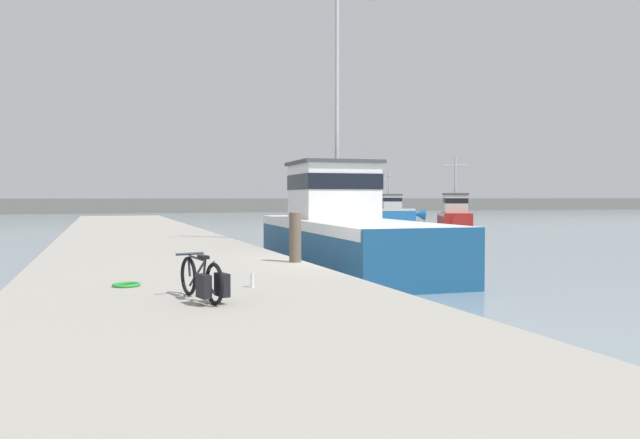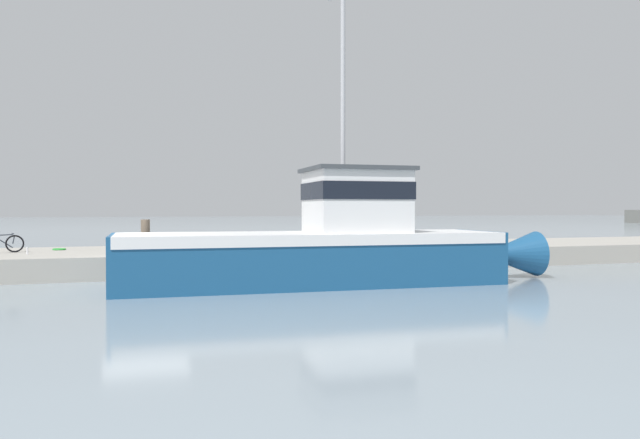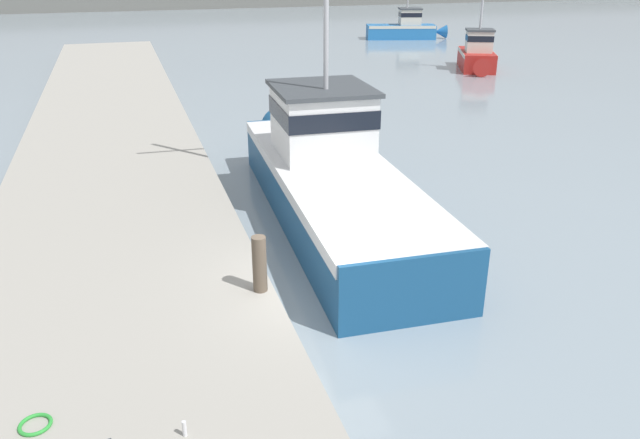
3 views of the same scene
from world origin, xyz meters
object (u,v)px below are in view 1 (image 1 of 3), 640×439
at_px(mooring_post, 295,237).
at_px(boat_orange_near, 388,211).
at_px(boat_red_outer, 455,216).
at_px(bicycle_touring, 205,281).
at_px(water_bottle_on_curb, 252,280).
at_px(fishing_boat_main, 340,229).

bearing_deg(mooring_post, boat_orange_near, 61.73).
bearing_deg(boat_red_outer, bicycle_touring, 76.63).
relative_size(bicycle_touring, water_bottle_on_curb, 6.55).
xyz_separation_m(bicycle_touring, water_bottle_on_curb, (0.98, 1.18, -0.19)).
distance_m(bicycle_touring, mooring_post, 5.66).
height_order(boat_orange_near, boat_red_outer, boat_red_outer).
relative_size(mooring_post, water_bottle_on_curb, 4.78).
distance_m(boat_red_outer, bicycle_touring, 37.60).
distance_m(fishing_boat_main, mooring_post, 6.08).
height_order(boat_red_outer, bicycle_touring, boat_red_outer).
relative_size(fishing_boat_main, mooring_post, 11.57).
bearing_deg(boat_orange_near, boat_red_outer, 7.58).
bearing_deg(mooring_post, water_bottle_on_curb, -117.26).
bearing_deg(boat_orange_near, bicycle_touring, -12.93).
bearing_deg(mooring_post, fishing_boat_main, 58.65).
relative_size(boat_red_outer, mooring_post, 4.61).
xyz_separation_m(fishing_boat_main, mooring_post, (-3.16, -5.19, 0.11)).
bearing_deg(water_bottle_on_curb, bicycle_touring, -129.75).
bearing_deg(boat_red_outer, fishing_boat_main, 73.89).
bearing_deg(fishing_boat_main, bicycle_touring, -118.21).
distance_m(boat_orange_near, water_bottle_on_curb, 50.61).
bearing_deg(water_bottle_on_curb, boat_red_outer, 53.04).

